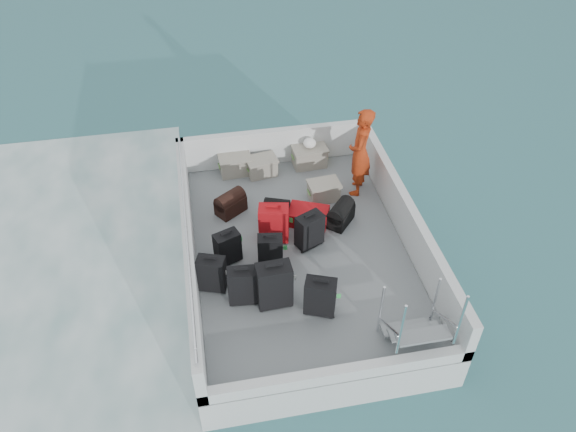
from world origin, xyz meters
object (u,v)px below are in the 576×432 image
Objects in this scene: suitcase_5 at (274,224)px; suitcase_7 at (310,231)px; suitcase_8 at (308,216)px; suitcase_3 at (274,286)px; suitcase_1 at (212,274)px; suitcase_2 at (228,248)px; passenger at (360,152)px; suitcase_6 at (320,297)px; crate_0 at (235,165)px; suitcase_4 at (270,251)px; suitcase_0 at (242,286)px; crate_1 at (262,167)px; crate_3 at (324,191)px; crate_2 at (309,156)px.

suitcase_5 reaches higher than suitcase_7.
suitcase_3 is at bearing 176.10° from suitcase_8.
suitcase_2 is at bearing 80.63° from suitcase_1.
passenger is (1.67, 0.98, 0.49)m from suitcase_5.
suitcase_7 is at bearing -15.71° from suitcase_2.
suitcase_6 reaches higher than crate_0.
suitcase_7 is (0.68, 0.31, 0.02)m from suitcase_4.
passenger is (1.89, 2.32, 0.45)m from suitcase_3.
crate_0 is (-0.26, 2.46, -0.11)m from suitcase_4.
suitcase_0 is 3.08m from crate_1.
suitcase_7 is (0.75, 1.09, -0.07)m from suitcase_3.
suitcase_7 is at bearing -114.42° from crate_3.
suitcase_1 is 0.80× the size of suitcase_3.
crate_2 is (0.62, 3.51, -0.12)m from suitcase_6.
suitcase_5 reaches higher than suitcase_2.
suitcase_5 is 0.40× the size of passenger.
suitcase_2 is 1.13m from suitcase_3.
suitcase_1 is at bearing 146.50° from suitcase_0.
suitcase_5 is 1.09× the size of suitcase_6.
crate_1 is 1.91m from passenger.
crate_2 is at bearing 0.00° from crate_0.
suitcase_5 is 1.09× the size of crate_2.
suitcase_6 reaches higher than suitcase_2.
suitcase_1 is at bearing 149.47° from suitcase_3.
suitcase_6 is (0.60, -0.26, -0.07)m from suitcase_3.
suitcase_5 is (0.15, 0.55, 0.05)m from suitcase_4.
suitcase_1 is 1.00× the size of suitcase_6.
passenger is at bearing 10.31° from crate_3.
suitcase_5 is at bearing 139.07° from suitcase_8.
suitcase_3 is (0.56, -0.98, 0.10)m from suitcase_2.
suitcase_7 is (1.19, 0.97, -0.01)m from suitcase_0.
suitcase_5 is (1.06, 0.88, 0.03)m from suitcase_1.
crate_0 is 0.92× the size of crate_2.
passenger is (2.08, -0.93, 0.65)m from crate_0.
suitcase_1 reaches higher than crate_1.
suitcase_1 is 2.74m from crate_3.
suitcase_2 reaches higher than crate_0.
suitcase_4 is at bearing -115.03° from crate_2.
suitcase_8 is at bearing -102.91° from crate_2.
suitcase_5 is 1.65m from suitcase_6.
passenger is (1.29, 2.58, 0.52)m from suitcase_6.
suitcase_1 and suitcase_7 have the same top height.
suitcase_7 is (0.15, 1.36, -0.00)m from suitcase_6.
suitcase_6 is at bearing -121.35° from suitcase_7.
suitcase_1 reaches higher than crate_2.
suitcase_8 is (0.85, 1.64, -0.24)m from suitcase_3.
crate_3 is 0.93m from passenger.
suitcase_4 is 2.48m from crate_0.
suitcase_7 is 0.58m from suitcase_8.
crate_1 is at bearing -171.98° from crate_2.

